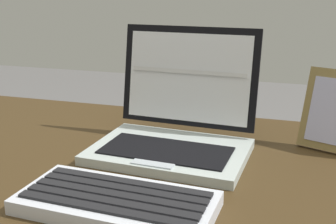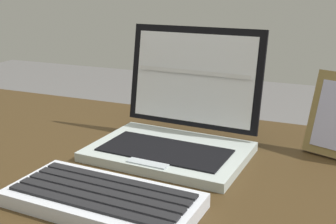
{
  "view_description": "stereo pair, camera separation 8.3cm",
  "coord_description": "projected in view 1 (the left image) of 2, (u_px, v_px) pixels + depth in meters",
  "views": [
    {
      "loc": [
        0.3,
        -0.73,
        1.06
      ],
      "look_at": [
        0.08,
        0.03,
        0.82
      ],
      "focal_mm": 45.72,
      "sensor_mm": 36.0,
      "label": 1
    },
    {
      "loc": [
        0.38,
        -0.71,
        1.06
      ],
      "look_at": [
        0.08,
        0.03,
        0.82
      ],
      "focal_mm": 45.72,
      "sensor_mm": 36.0,
      "label": 2
    }
  ],
  "objects": [
    {
      "name": "desk",
      "position": [
        129.0,
        195.0,
        0.88
      ],
      "size": [
        1.58,
        0.64,
        0.73
      ],
      "color": "#3F2D17",
      "rests_on": "ground"
    },
    {
      "name": "laptop_front",
      "position": [
        176.0,
        126.0,
        0.87
      ],
      "size": [
        0.31,
        0.27,
        0.24
      ],
      "color": "#B6C2BD",
      "rests_on": "desk"
    },
    {
      "name": "external_keyboard",
      "position": [
        117.0,
        202.0,
        0.65
      ],
      "size": [
        0.3,
        0.15,
        0.03
      ],
      "color": "silver",
      "rests_on": "desk"
    }
  ]
}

